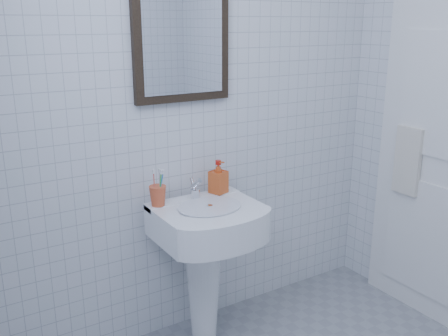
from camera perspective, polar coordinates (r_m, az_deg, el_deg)
wall_back at (r=2.55m, az=-2.38°, el=8.12°), size 2.20×0.02×2.50m
wall_left at (r=1.07m, az=-22.26°, el=-4.98°), size 0.02×2.40×2.50m
washbasin at (r=2.52m, az=-2.18°, el=-9.40°), size 0.50×0.37×0.77m
faucet at (r=2.48m, az=-3.31°, el=-2.48°), size 0.05×0.10×0.12m
toothbrush_cup at (r=2.40m, az=-7.57°, el=-3.17°), size 0.11×0.11×0.10m
soap_dispenser at (r=2.55m, az=-0.65°, el=-1.01°), size 0.10×0.10×0.17m
wall_mirror at (r=2.44m, az=-4.83°, el=14.80°), size 0.50×0.04×0.62m
bathroom_door at (r=2.86m, az=23.90°, el=2.52°), size 0.04×0.80×2.00m
towel_ring at (r=2.93m, az=20.83°, el=4.20°), size 0.01×0.18×0.18m
hand_towel at (r=2.96m, az=20.24°, el=0.76°), size 0.03×0.16×0.38m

